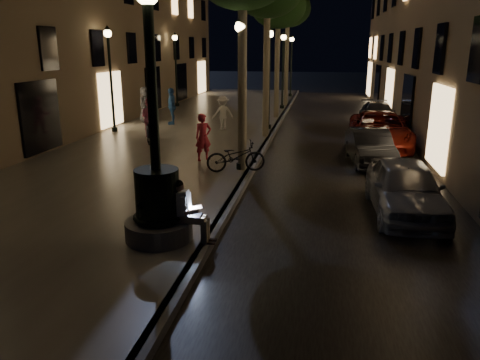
% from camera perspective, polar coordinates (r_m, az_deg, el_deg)
% --- Properties ---
extents(ground, '(120.00, 120.00, 0.00)m').
position_cam_1_polar(ground, '(22.14, 3.92, 5.31)').
color(ground, black).
rests_on(ground, ground).
extents(cobble_lane, '(6.00, 45.00, 0.02)m').
position_cam_1_polar(cobble_lane, '(22.04, 11.73, 4.99)').
color(cobble_lane, black).
rests_on(cobble_lane, ground).
extents(promenade, '(8.00, 45.00, 0.20)m').
position_cam_1_polar(promenade, '(22.87, -6.14, 5.85)').
color(promenade, '#69645C').
rests_on(promenade, ground).
extents(curb_strip, '(0.25, 45.00, 0.20)m').
position_cam_1_polar(curb_strip, '(22.12, 3.93, 5.56)').
color(curb_strip, '#59595B').
rests_on(curb_strip, ground).
extents(fountain_lamppost, '(1.40, 1.40, 5.21)m').
position_cam_1_polar(fountain_lamppost, '(9.66, -10.06, -1.50)').
color(fountain_lamppost, '#59595B').
rests_on(fountain_lamppost, promenade).
extents(seated_man_laptop, '(0.93, 0.31, 1.30)m').
position_cam_1_polar(seated_man_laptop, '(9.57, -6.51, -3.52)').
color(seated_man_laptop, gray).
rests_on(seated_man_laptop, promenade).
extents(tree_third, '(3.00, 3.00, 7.20)m').
position_cam_1_polar(tree_third, '(26.85, 4.69, 20.30)').
color(tree_third, '#6B604C').
rests_on(tree_third, promenade).
extents(tree_far, '(3.00, 3.00, 7.50)m').
position_cam_1_polar(tree_far, '(32.83, 5.88, 19.98)').
color(tree_far, '#6B604C').
rests_on(tree_far, promenade).
extents(lamp_curb_a, '(0.36, 0.36, 4.81)m').
position_cam_1_polar(lamp_curb_a, '(14.89, 0.09, 12.73)').
color(lamp_curb_a, black).
rests_on(lamp_curb_a, promenade).
extents(lamp_curb_b, '(0.36, 0.36, 4.81)m').
position_cam_1_polar(lamp_curb_b, '(22.81, 3.58, 13.81)').
color(lamp_curb_b, black).
rests_on(lamp_curb_b, promenade).
extents(lamp_curb_c, '(0.36, 0.36, 4.81)m').
position_cam_1_polar(lamp_curb_c, '(30.77, 5.27, 14.31)').
color(lamp_curb_c, black).
rests_on(lamp_curb_c, promenade).
extents(lamp_curb_d, '(0.36, 0.36, 4.81)m').
position_cam_1_polar(lamp_curb_d, '(38.74, 6.28, 14.60)').
color(lamp_curb_d, black).
rests_on(lamp_curb_d, promenade).
extents(lamp_left_b, '(0.36, 0.36, 4.81)m').
position_cam_1_polar(lamp_left_b, '(22.79, -15.57, 13.28)').
color(lamp_left_b, black).
rests_on(lamp_left_b, promenade).
extents(lamp_left_c, '(0.36, 0.36, 4.81)m').
position_cam_1_polar(lamp_left_c, '(32.13, -7.86, 14.30)').
color(lamp_left_c, black).
rests_on(lamp_left_c, promenade).
extents(stroller, '(0.65, 0.96, 0.99)m').
position_cam_1_polar(stroller, '(19.65, -10.69, 5.77)').
color(stroller, black).
rests_on(stroller, promenade).
extents(car_front, '(1.75, 4.08, 1.37)m').
position_cam_1_polar(car_front, '(12.32, 19.47, -0.93)').
color(car_front, '#96989C').
rests_on(car_front, ground).
extents(car_second, '(1.64, 3.85, 1.23)m').
position_cam_1_polar(car_second, '(17.38, 15.55, 3.90)').
color(car_second, black).
rests_on(car_second, ground).
extents(car_third, '(2.71, 5.42, 1.47)m').
position_cam_1_polar(car_third, '(20.36, 16.63, 5.85)').
color(car_third, maroon).
rests_on(car_third, ground).
extents(car_rear, '(1.74, 4.25, 1.23)m').
position_cam_1_polar(car_rear, '(26.06, 16.45, 7.67)').
color(car_rear, '#323337').
rests_on(car_rear, ground).
extents(pedestrian_red, '(0.72, 0.67, 1.65)m').
position_cam_1_polar(pedestrian_red, '(16.44, -4.50, 5.22)').
color(pedestrian_red, '#B52435').
rests_on(pedestrian_red, promenade).
extents(pedestrian_pink, '(1.00, 0.90, 1.71)m').
position_cam_1_polar(pedestrian_pink, '(21.24, -10.98, 7.49)').
color(pedestrian_pink, pink).
rests_on(pedestrian_pink, promenade).
extents(pedestrian_white, '(1.20, 0.99, 1.61)m').
position_cam_1_polar(pedestrian_white, '(22.76, -2.11, 8.19)').
color(pedestrian_white, white).
rests_on(pedestrian_white, promenade).
extents(pedestrian_blue, '(0.74, 1.17, 1.86)m').
position_cam_1_polar(pedestrian_blue, '(24.58, -8.32, 8.90)').
color(pedestrian_blue, '#285594').
rests_on(pedestrian_blue, promenade).
extents(pedestrian_dark, '(0.77, 1.01, 1.85)m').
position_cam_1_polar(pedestrian_dark, '(25.61, -11.49, 9.02)').
color(pedestrian_dark, '#333438').
rests_on(pedestrian_dark, promenade).
extents(bicycle, '(1.99, 1.22, 0.99)m').
position_cam_1_polar(bicycle, '(14.94, -0.51, 2.89)').
color(bicycle, black).
rests_on(bicycle, promenade).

